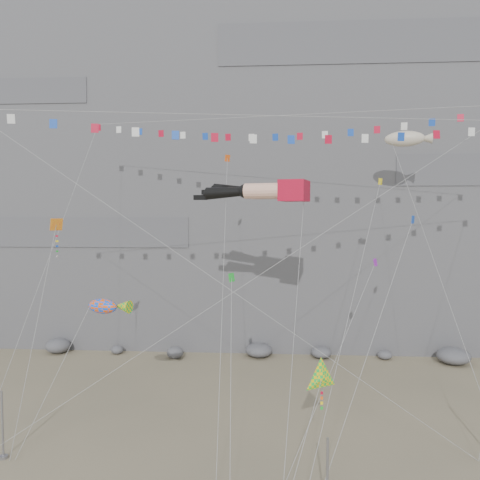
% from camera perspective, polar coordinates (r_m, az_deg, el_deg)
% --- Properties ---
extents(ground, '(120.00, 120.00, 0.00)m').
position_cam_1_polar(ground, '(30.91, 1.49, -23.43)').
color(ground, gray).
rests_on(ground, ground).
extents(cliff, '(80.00, 28.00, 50.00)m').
position_cam_1_polar(cliff, '(60.63, 2.71, 13.83)').
color(cliff, slate).
rests_on(cliff, ground).
extents(talus_boulders, '(60.00, 3.00, 1.20)m').
position_cam_1_polar(talus_boulders, '(46.54, 2.31, -13.32)').
color(talus_boulders, slate).
rests_on(talus_boulders, ground).
extents(anchor_pole_left, '(0.12, 0.12, 3.89)m').
position_cam_1_polar(anchor_pole_left, '(31.41, -26.97, -19.44)').
color(anchor_pole_left, gray).
rests_on(anchor_pole_left, ground).
extents(anchor_pole_center, '(0.12, 0.12, 3.85)m').
position_cam_1_polar(anchor_pole_center, '(23.94, 10.60, -26.77)').
color(anchor_pole_center, gray).
rests_on(anchor_pole_center, ground).
extents(legs_kite, '(8.32, 16.26, 20.45)m').
position_cam_1_polar(legs_kite, '(32.98, 2.82, 5.94)').
color(legs_kite, '#BA0B27').
rests_on(legs_kite, ground).
extents(flag_banner_upper, '(34.05, 16.00, 30.84)m').
position_cam_1_polar(flag_banner_upper, '(38.08, 5.79, 14.86)').
color(flag_banner_upper, '#BA0B27').
rests_on(flag_banner_upper, ground).
extents(flag_banner_lower, '(35.83, 6.85, 23.38)m').
position_cam_1_polar(flag_banner_lower, '(30.46, 3.99, 14.85)').
color(flag_banner_lower, '#BA0B27').
rests_on(flag_banner_lower, ground).
extents(harlequin_kite, '(1.75, 6.12, 14.23)m').
position_cam_1_polar(harlequin_kite, '(32.78, -21.49, 1.67)').
color(harlequin_kite, red).
rests_on(harlequin_kite, ground).
extents(fish_windsock, '(5.41, 5.40, 9.70)m').
position_cam_1_polar(fish_windsock, '(31.41, -16.41, -7.78)').
color(fish_windsock, '#FB540C').
rests_on(fish_windsock, ground).
extents(delta_kite, '(3.54, 6.06, 7.84)m').
position_cam_1_polar(delta_kite, '(25.72, 9.95, -16.28)').
color(delta_kite, yellow).
rests_on(delta_kite, ground).
extents(blimp_windsock, '(4.34, 14.78, 24.36)m').
position_cam_1_polar(blimp_windsock, '(42.21, 19.44, 11.51)').
color(blimp_windsock, beige).
rests_on(blimp_windsock, ground).
extents(small_kite_a, '(1.32, 14.57, 22.82)m').
position_cam_1_polar(small_kite_a, '(36.16, -1.57, 9.39)').
color(small_kite_a, '#FF5D15').
rests_on(small_kite_a, ground).
extents(small_kite_b, '(7.84, 12.81, 17.47)m').
position_cam_1_polar(small_kite_b, '(34.38, 16.06, -2.92)').
color(small_kite_b, purple).
rests_on(small_kite_b, ground).
extents(small_kite_c, '(1.42, 10.69, 13.97)m').
position_cam_1_polar(small_kite_c, '(29.91, -1.04, -4.86)').
color(small_kite_c, green).
rests_on(small_kite_c, ground).
extents(small_kite_d, '(7.44, 15.82, 23.25)m').
position_cam_1_polar(small_kite_d, '(36.77, 16.60, 6.24)').
color(small_kite_d, yellow).
rests_on(small_kite_d, ground).
extents(small_kite_e, '(7.86, 10.68, 18.20)m').
position_cam_1_polar(small_kite_e, '(33.84, 20.22, 2.00)').
color(small_kite_e, '#1441B4').
rests_on(small_kite_e, ground).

